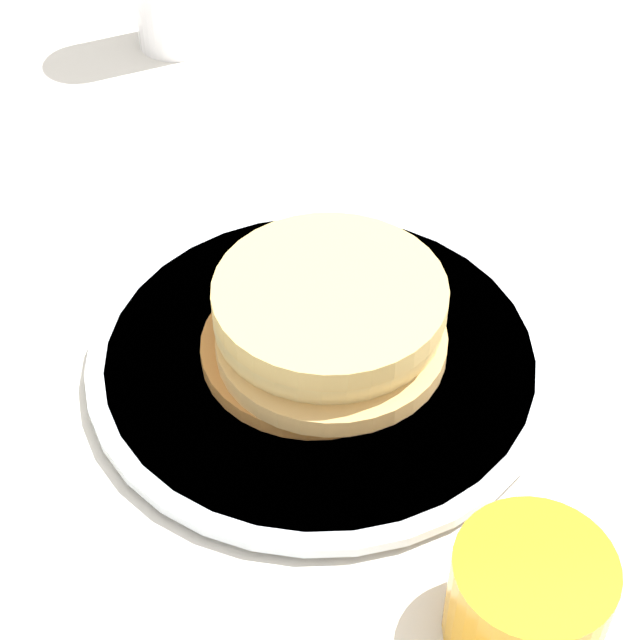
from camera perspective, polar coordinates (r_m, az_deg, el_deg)
The scene contains 4 objects.
ground_plane at distance 0.67m, azimuth 0.50°, elevation -2.38°, with size 4.00×4.00×0.00m, color silver.
plate at distance 0.66m, azimuth 0.00°, elevation -2.03°, with size 0.29×0.29×0.01m.
pancake_stack at distance 0.64m, azimuth 0.15°, elevation 0.07°, with size 0.15×0.15×0.05m.
juice_glass at distance 0.54m, azimuth 11.04°, elevation -14.40°, with size 0.08×0.08×0.06m.
Camera 1 is at (-0.45, 0.07, 0.49)m, focal length 60.00 mm.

